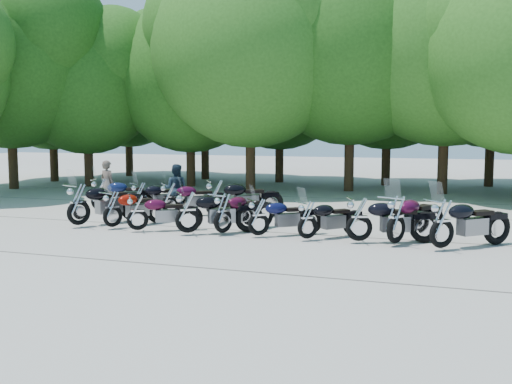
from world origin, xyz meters
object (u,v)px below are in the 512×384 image
(motorcycle_8, at_px, (396,218))
(motorcycle_6, at_px, (308,218))
(motorcycle_9, at_px, (442,222))
(motorcycle_12, at_px, (170,198))
(motorcycle_11, at_px, (140,197))
(rider_1, at_px, (176,189))
(motorcycle_10, at_px, (101,193))
(motorcycle_0, at_px, (78,203))
(motorcycle_2, at_px, (137,211))
(rider_0, at_px, (108,185))
(motorcycle_3, at_px, (188,211))
(motorcycle_1, at_px, (112,208))
(motorcycle_5, at_px, (259,216))
(motorcycle_7, at_px, (359,218))
(motorcycle_13, at_px, (217,197))
(motorcycle_4, at_px, (223,212))

(motorcycle_8, bearing_deg, motorcycle_6, 28.61)
(motorcycle_9, height_order, motorcycle_12, motorcycle_9)
(motorcycle_8, distance_m, motorcycle_9, 1.10)
(motorcycle_11, height_order, rider_1, rider_1)
(motorcycle_6, bearing_deg, motorcycle_10, 24.14)
(motorcycle_0, distance_m, motorcycle_2, 2.02)
(motorcycle_11, bearing_deg, rider_0, 13.77)
(motorcycle_3, bearing_deg, motorcycle_2, 55.99)
(motorcycle_2, height_order, rider_1, rider_1)
(motorcycle_0, xyz_separation_m, motorcycle_2, (2.01, -0.15, -0.14))
(motorcycle_3, xyz_separation_m, motorcycle_6, (3.22, 0.25, -0.09))
(motorcycle_12, height_order, rider_0, rider_0)
(motorcycle_3, height_order, motorcycle_11, motorcycle_3)
(motorcycle_2, bearing_deg, motorcycle_1, 45.37)
(motorcycle_5, height_order, motorcycle_9, motorcycle_9)
(motorcycle_7, xyz_separation_m, motorcycle_13, (-4.91, 2.65, 0.05))
(motorcycle_0, height_order, motorcycle_3, motorcycle_0)
(motorcycle_3, distance_m, motorcycle_6, 3.23)
(motorcycle_0, bearing_deg, motorcycle_2, -157.46)
(motorcycle_1, relative_size, motorcycle_3, 0.91)
(motorcycle_4, bearing_deg, motorcycle_0, 26.61)
(motorcycle_13, height_order, rider_0, rider_0)
(motorcycle_0, xyz_separation_m, motorcycle_3, (3.53, -0.15, -0.05))
(rider_0, bearing_deg, motorcycle_9, 177.33)
(rider_1, bearing_deg, motorcycle_13, 149.13)
(motorcycle_13, bearing_deg, motorcycle_6, -158.79)
(motorcycle_0, bearing_deg, motorcycle_8, -152.26)
(motorcycle_10, bearing_deg, rider_0, -4.79)
(motorcycle_9, xyz_separation_m, motorcycle_12, (-8.46, 2.81, -0.06))
(motorcycle_5, bearing_deg, motorcycle_1, 53.77)
(motorcycle_6, xyz_separation_m, rider_0, (-8.08, 3.48, 0.29))
(motorcycle_5, bearing_deg, motorcycle_7, -126.78)
(motorcycle_10, distance_m, motorcycle_11, 1.49)
(motorcycle_1, height_order, motorcycle_3, motorcycle_3)
(motorcycle_1, relative_size, motorcycle_13, 0.87)
(motorcycle_10, height_order, rider_0, rider_0)
(motorcycle_4, bearing_deg, motorcycle_1, 26.05)
(motorcycle_5, xyz_separation_m, rider_0, (-6.75, 3.45, 0.29))
(motorcycle_1, xyz_separation_m, motorcycle_11, (-0.69, 2.75, 0.00))
(motorcycle_2, relative_size, motorcycle_3, 0.87)
(motorcycle_6, xyz_separation_m, motorcycle_11, (-6.36, 2.71, 0.03))
(motorcycle_7, xyz_separation_m, motorcycle_12, (-6.49, 2.55, -0.02))
(motorcycle_5, bearing_deg, motorcycle_8, -127.01)
(motorcycle_2, distance_m, motorcycle_11, 3.38)
(motorcycle_0, height_order, motorcycle_11, motorcycle_0)
(motorcycle_6, distance_m, motorcycle_13, 4.52)
(motorcycle_10, relative_size, rider_1, 1.41)
(motorcycle_3, bearing_deg, motorcycle_1, 50.71)
(motorcycle_4, distance_m, motorcycle_5, 1.02)
(motorcycle_3, bearing_deg, motorcycle_13, -26.45)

